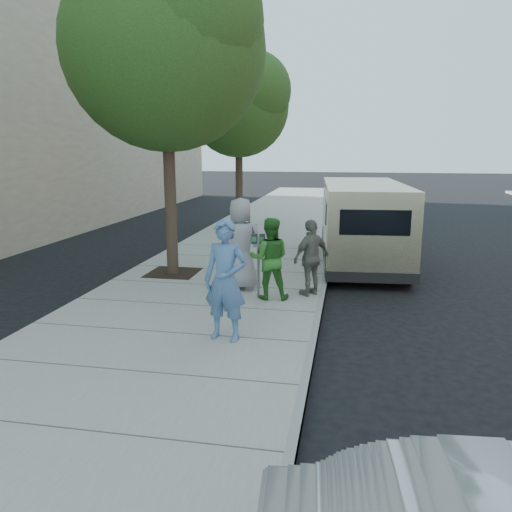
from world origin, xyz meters
name	(u,v)px	position (x,y,z in m)	size (l,w,h in m)	color
ground	(244,315)	(0.00, 0.00, 0.00)	(120.00, 120.00, 0.00)	black
sidewalk	(194,309)	(-1.00, 0.00, 0.07)	(5.00, 60.00, 0.15)	gray
curb_face	(318,316)	(1.44, 0.00, 0.07)	(0.12, 60.00, 0.16)	gray
tree_near	(167,40)	(-2.25, 2.40, 5.55)	(4.62, 4.60, 7.53)	black
tree_far	(240,101)	(-2.25, 10.00, 4.88)	(3.92, 3.80, 6.49)	black
parking_meter	(258,252)	(0.15, 0.77, 1.11)	(0.28, 0.11, 1.33)	gray
van	(362,222)	(2.29, 4.95, 1.19)	(2.44, 6.19, 2.25)	beige
person_officer	(225,280)	(0.05, -1.60, 1.13)	(0.71, 0.47, 1.95)	#4F78A9
person_green_shirt	(270,259)	(0.39, 0.73, 0.99)	(0.81, 0.63, 1.67)	#2F7827
person_gray_shirt	(241,244)	(-0.34, 1.34, 1.15)	(0.98, 0.64, 2.00)	#949496
person_striped_polo	(311,258)	(1.20, 1.14, 0.95)	(0.94, 0.39, 1.60)	slate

